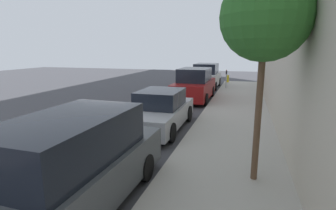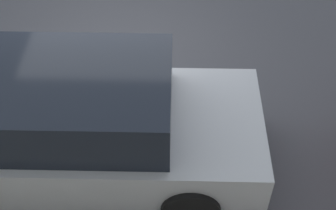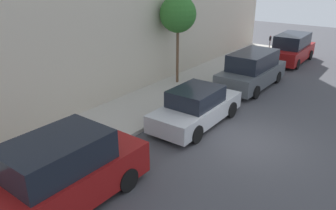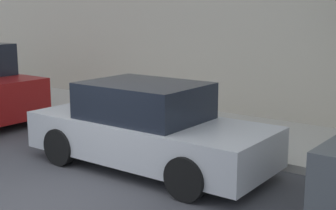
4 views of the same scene
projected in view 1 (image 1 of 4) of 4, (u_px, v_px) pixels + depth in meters
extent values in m
plane|color=#424247|center=(112.00, 123.00, 11.30)|extent=(60.00, 60.00, 0.00)
cube|color=#B2ADA3|center=(232.00, 131.00, 9.87)|extent=(3.10, 32.00, 0.15)
cube|color=#4C5156|center=(72.00, 180.00, 5.04)|extent=(1.99, 4.93, 0.84)
cube|color=black|center=(69.00, 138.00, 4.86)|extent=(1.73, 3.13, 0.84)
cylinder|color=black|center=(80.00, 159.00, 6.78)|extent=(0.22, 0.65, 0.65)
cylinder|color=black|center=(145.00, 167.00, 6.27)|extent=(0.22, 0.65, 0.65)
cube|color=#B7BABF|center=(160.00, 115.00, 10.37)|extent=(1.82, 4.51, 0.68)
cube|color=black|center=(161.00, 98.00, 10.32)|extent=(1.60, 2.11, 0.64)
cylinder|color=black|center=(152.00, 111.00, 11.96)|extent=(0.22, 0.68, 0.68)
cylinder|color=black|center=(188.00, 114.00, 11.48)|extent=(0.22, 0.68, 0.68)
cylinder|color=black|center=(125.00, 128.00, 9.34)|extent=(0.22, 0.68, 0.68)
cylinder|color=black|center=(171.00, 133.00, 8.87)|extent=(0.22, 0.68, 0.68)
cube|color=maroon|center=(194.00, 89.00, 16.31)|extent=(2.02, 4.82, 0.96)
cube|color=black|center=(195.00, 75.00, 16.13)|extent=(1.76, 2.62, 0.80)
cylinder|color=black|center=(185.00, 90.00, 18.04)|extent=(0.22, 0.70, 0.70)
cylinder|color=black|center=(212.00, 92.00, 17.52)|extent=(0.22, 0.70, 0.70)
cylinder|color=black|center=(174.00, 98.00, 15.25)|extent=(0.22, 0.70, 0.70)
cylinder|color=black|center=(206.00, 99.00, 14.73)|extent=(0.22, 0.70, 0.70)
cube|color=silver|center=(206.00, 79.00, 21.73)|extent=(1.99, 4.81, 0.96)
cube|color=black|center=(206.00, 68.00, 21.55)|extent=(1.74, 2.61, 0.80)
cylinder|color=black|center=(198.00, 81.00, 23.46)|extent=(0.22, 0.69, 0.69)
cylinder|color=black|center=(219.00, 82.00, 22.94)|extent=(0.22, 0.69, 0.69)
cylinder|color=black|center=(191.00, 85.00, 20.67)|extent=(0.22, 0.69, 0.69)
cylinder|color=black|center=(215.00, 86.00, 20.15)|extent=(0.22, 0.69, 0.69)
cylinder|color=#ADADB2|center=(226.00, 81.00, 20.65)|extent=(0.07, 0.07, 1.07)
cube|color=#2D2D33|center=(226.00, 72.00, 20.51)|extent=(0.11, 0.15, 0.28)
cube|color=red|center=(227.00, 70.00, 20.47)|extent=(0.04, 0.09, 0.05)
cylinder|color=brown|center=(258.00, 114.00, 5.79)|extent=(0.14, 0.14, 3.10)
sphere|color=#2D6B28|center=(265.00, 16.00, 5.36)|extent=(1.88, 1.88, 1.88)
cylinder|color=gold|center=(228.00, 79.00, 24.09)|extent=(0.20, 0.20, 0.55)
sphere|color=gold|center=(228.00, 76.00, 24.03)|extent=(0.18, 0.18, 0.18)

